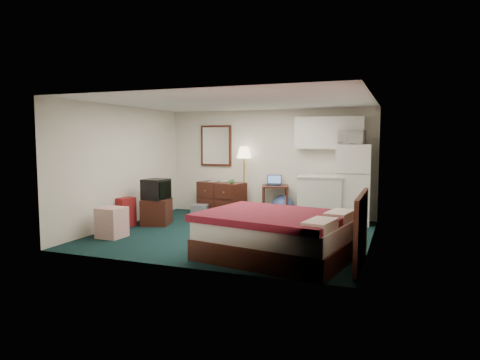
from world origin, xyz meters
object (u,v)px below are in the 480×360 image
at_px(tv_stand, 157,212).
at_px(fridge, 353,184).
at_px(desk, 275,202).
at_px(bed, 276,236).
at_px(dresser, 222,198).
at_px(floor_lamp, 244,181).
at_px(kitchen_counter, 319,200).
at_px(suitcase, 126,212).

bearing_deg(tv_stand, fridge, 7.12).
height_order(fridge, tv_stand, fridge).
bearing_deg(desk, bed, -90.12).
xyz_separation_m(bed, tv_stand, (-3.09, 1.57, -0.07)).
bearing_deg(fridge, dresser, 175.58).
xyz_separation_m(dresser, bed, (2.27, -3.17, -0.05)).
xyz_separation_m(desk, fridge, (1.74, -0.05, 0.47)).
relative_size(desk, bed, 0.35).
bearing_deg(desk, floor_lamp, 154.97).
distance_m(kitchen_counter, fridge, 0.79).
xyz_separation_m(fridge, tv_stand, (-3.88, -1.60, -0.58)).
distance_m(floor_lamp, fridge, 2.56).
relative_size(desk, tv_stand, 1.26).
height_order(dresser, fridge, fridge).
distance_m(dresser, fridge, 3.10).
bearing_deg(suitcase, kitchen_counter, 41.54).
xyz_separation_m(kitchen_counter, fridge, (0.69, 0.16, 0.35)).
height_order(kitchen_counter, bed, kitchen_counter).
distance_m(dresser, bed, 3.90).
bearing_deg(kitchen_counter, desk, 158.55).
bearing_deg(floor_lamp, tv_stand, -126.93).
bearing_deg(floor_lamp, desk, -8.44).
height_order(tv_stand, suitcase, suitcase).
bearing_deg(fridge, kitchen_counter, -171.06).
bearing_deg(bed, dresser, 136.06).
relative_size(kitchen_counter, suitcase, 1.66).
bearing_deg(floor_lamp, suitcase, -129.51).
relative_size(dresser, floor_lamp, 0.70).
bearing_deg(dresser, kitchen_counter, 11.74).
xyz_separation_m(kitchen_counter, tv_stand, (-3.19, -1.44, -0.22)).
height_order(floor_lamp, bed, floor_lamp).
bearing_deg(fridge, floor_lamp, 171.70).
bearing_deg(floor_lamp, kitchen_counter, -10.17).
xyz_separation_m(dresser, desk, (1.32, 0.05, -0.02)).
relative_size(dresser, fridge, 0.68).
bearing_deg(tv_stand, desk, 22.36).
xyz_separation_m(kitchen_counter, suitcase, (-3.67, -1.85, -0.20)).
bearing_deg(kitchen_counter, floor_lamp, 159.86).
distance_m(desk, fridge, 1.81).
xyz_separation_m(kitchen_counter, bed, (-0.10, -3.01, -0.16)).
distance_m(floor_lamp, kitchen_counter, 1.92).
height_order(bed, suitcase, bed).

